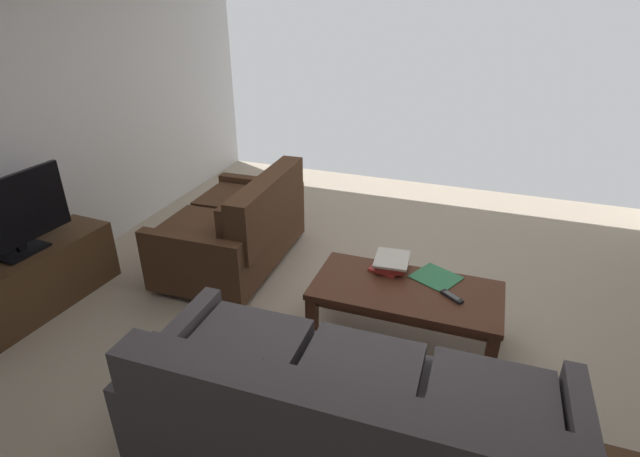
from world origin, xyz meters
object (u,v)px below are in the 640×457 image
object	(u,v)px
coffee_table	(406,296)
loose_magazine	(436,277)
flat_tv	(11,216)
sofa_main	(347,422)
book_stack	(390,262)
loveseat_near	(238,228)
tv_stand	(32,281)
tv_remote	(452,297)

from	to	relation	value
coffee_table	loose_magazine	size ratio (longest dim) A/B	4.38
coffee_table	flat_tv	world-z (taller)	flat_tv
sofa_main	flat_tv	size ratio (longest dim) A/B	2.44
book_stack	loose_magazine	distance (m)	0.32
loveseat_near	book_stack	world-z (taller)	loveseat_near
book_stack	loose_magazine	world-z (taller)	book_stack
sofa_main	coffee_table	xyz separation A→B (m)	(-0.07, -1.11, 0.00)
sofa_main	loveseat_near	bearing A→B (deg)	-48.52
sofa_main	coffee_table	size ratio (longest dim) A/B	1.71
book_stack	loose_magazine	size ratio (longest dim) A/B	1.08
flat_tv	loose_magazine	xyz separation A→B (m)	(-2.79, -0.75, -0.35)
coffee_table	sofa_main	bearing A→B (deg)	86.63
sofa_main	flat_tv	xyz separation A→B (m)	(2.56, -0.55, 0.42)
sofa_main	book_stack	size ratio (longest dim) A/B	6.91
tv_stand	loose_magazine	size ratio (longest dim) A/B	4.58
sofa_main	loveseat_near	xyz separation A→B (m)	(1.45, -1.64, 0.00)
loveseat_near	book_stack	distance (m)	1.40
flat_tv	tv_remote	distance (m)	2.98
tv_stand	flat_tv	distance (m)	0.53
book_stack	tv_stand	bearing A→B (deg)	17.52
flat_tv	loose_magazine	size ratio (longest dim) A/B	3.07
loveseat_near	flat_tv	bearing A→B (deg)	44.55
sofa_main	tv_remote	size ratio (longest dim) A/B	13.43
tv_remote	loose_magazine	bearing A→B (deg)	-58.87
tv_stand	sofa_main	bearing A→B (deg)	168.01
sofa_main	book_stack	world-z (taller)	sofa_main
tv_stand	loose_magazine	world-z (taller)	tv_stand
tv_stand	flat_tv	world-z (taller)	flat_tv
loveseat_near	tv_remote	size ratio (longest dim) A/B	8.85
sofa_main	loveseat_near	size ratio (longest dim) A/B	1.52
loveseat_near	loose_magazine	world-z (taller)	loveseat_near
coffee_table	tv_remote	distance (m)	0.30
tv_stand	book_stack	distance (m)	2.60
loveseat_near	coffee_table	size ratio (longest dim) A/B	1.13
coffee_table	book_stack	world-z (taller)	book_stack
coffee_table	book_stack	bearing A→B (deg)	-54.30
loveseat_near	book_stack	bearing A→B (deg)	166.94
book_stack	tv_remote	distance (m)	0.50
sofa_main	tv_stand	distance (m)	2.62
coffee_table	flat_tv	bearing A→B (deg)	12.09
coffee_table	tv_stand	world-z (taller)	tv_stand
book_stack	tv_remote	xyz separation A→B (m)	(-0.44, 0.23, -0.03)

